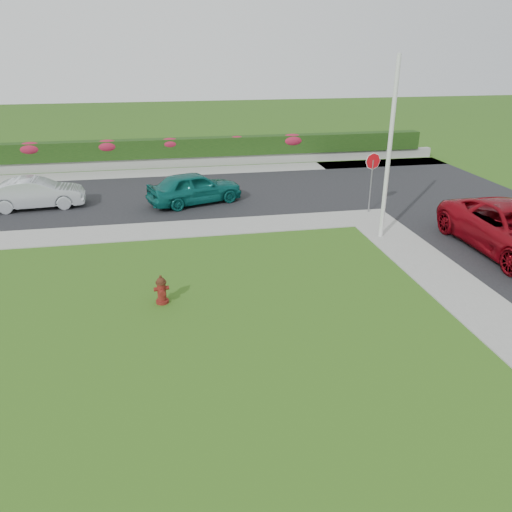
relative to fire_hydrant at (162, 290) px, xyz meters
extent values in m
plane|color=black|center=(1.89, -2.80, -0.41)|extent=(120.00, 120.00, 0.00)
cube|color=black|center=(-3.11, 11.20, -0.39)|extent=(26.00, 8.00, 0.04)
cube|color=gray|center=(-4.11, 6.20, -0.39)|extent=(24.00, 2.00, 0.04)
cube|color=gray|center=(8.89, 6.20, -0.39)|extent=(2.00, 2.00, 0.04)
cube|color=gray|center=(0.89, 16.20, -0.39)|extent=(34.00, 2.00, 0.04)
cube|color=gray|center=(0.89, 17.70, -0.11)|extent=(34.00, 0.40, 0.60)
cube|color=black|center=(0.89, 17.80, 0.74)|extent=(32.00, 0.90, 1.10)
cylinder|color=#4E0D0C|center=(0.00, 0.01, -0.37)|extent=(0.37, 0.37, 0.09)
cylinder|color=#4E0D0C|center=(0.00, 0.01, -0.04)|extent=(0.25, 0.25, 0.56)
cylinder|color=black|center=(0.00, 0.01, 0.24)|extent=(0.30, 0.30, 0.05)
sphere|color=black|center=(0.00, 0.01, 0.27)|extent=(0.25, 0.25, 0.25)
cylinder|color=black|center=(0.00, 0.01, 0.42)|extent=(0.08, 0.08, 0.08)
cylinder|color=#4E0D0C|center=(-0.16, -0.02, 0.05)|extent=(0.13, 0.13, 0.12)
cylinder|color=#4E0D0C|center=(0.16, 0.03, 0.05)|extent=(0.13, 0.13, 0.12)
cylinder|color=#4E0D0C|center=(0.02, -0.15, -0.02)|extent=(0.18, 0.15, 0.16)
imported|color=#0B5952|center=(1.67, 9.66, 0.38)|extent=(4.73, 3.11, 1.50)
imported|color=#B7BBBF|center=(-5.44, 10.26, 0.31)|extent=(4.25, 1.79, 1.37)
cylinder|color=silver|center=(8.44, 3.91, 2.92)|extent=(0.16, 0.16, 6.66)
cylinder|color=slate|center=(9.18, 6.90, 0.77)|extent=(0.06, 0.06, 2.36)
cylinder|color=#B00B13|center=(9.18, 6.90, 1.90)|extent=(0.68, 0.14, 0.69)
cylinder|color=white|center=(9.18, 6.90, 1.90)|extent=(0.72, 0.13, 0.73)
ellipsoid|color=#A91D3F|center=(-7.15, 17.70, 1.00)|extent=(1.48, 0.95, 0.74)
ellipsoid|color=#A91D3F|center=(-2.85, 17.70, 1.00)|extent=(1.47, 0.94, 0.73)
ellipsoid|color=#A91D3F|center=(0.81, 17.70, 1.03)|extent=(1.30, 0.84, 0.65)
ellipsoid|color=#A91D3F|center=(4.89, 17.70, 1.08)|extent=(1.06, 0.68, 0.53)
ellipsoid|color=#A91D3F|center=(8.40, 17.70, 0.99)|extent=(1.54, 0.99, 0.77)
camera|label=1|loc=(0.30, -13.09, 6.48)|focal=35.00mm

